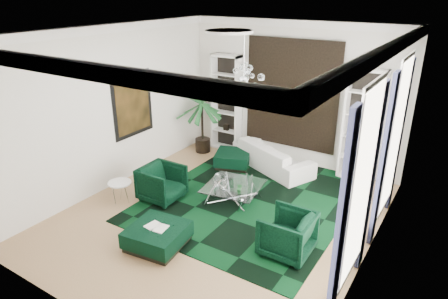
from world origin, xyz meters
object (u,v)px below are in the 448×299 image
Objects in this scene: palm at (202,113)px; ottoman_front at (157,236)px; armchair_left at (162,183)px; side_table at (121,193)px; sofa at (272,156)px; armchair_right at (287,234)px; ottoman_side at (233,159)px; coffee_table at (233,194)px.

ottoman_front is at bearing -65.01° from palm.
side_table is at bearing 131.14° from armchair_left.
armchair_left is (-1.36, -2.89, 0.06)m from sofa.
side_table is at bearing -86.43° from palm.
armchair_right reaches higher than side_table.
ottoman_side is 3.26m from side_table.
palm reaches higher than ottoman_front.
coffee_table is at bearing 115.94° from sofa.
ottoman_side is (-0.96, -0.44, -0.15)m from sofa.
armchair_right is at bearing -44.45° from ottoman_side.
armchair_left reaches higher than ottoman_side.
side_table is (-2.12, -1.40, 0.04)m from coffee_table.
sofa is 1.00× the size of palm.
side_table is at bearing -146.61° from coffee_table.
coffee_table is 0.50× the size of palm.
armchair_right is 1.72× the size of side_table.
coffee_table is 1.20× the size of ottoman_front.
side_table is (-1.78, 0.79, 0.05)m from ottoman_front.
armchair_right is 0.99× the size of ottoman_side.
armchair_right reaches higher than sofa.
palm is at bearing -128.47° from armchair_right.
coffee_table is (0.07, -2.12, -0.14)m from sofa.
side_table is 3.63m from palm.
palm reaches higher than side_table.
sofa is 2.13m from coffee_table.
ottoman_front is 4.84m from palm.
ottoman_side is at bearing 70.51° from side_table.
palm is at bearing 16.27° from armchair_left.
sofa is at bearing -26.50° from armchair_left.
palm reaches higher than ottoman_side.
armchair_right reaches higher than coffee_table.
coffee_table reaches higher than ottoman_side.
coffee_table is (-1.80, 1.10, -0.20)m from armchair_right.
side_table is at bearing 156.00° from ottoman_front.
armchair_right is (1.86, -3.22, 0.06)m from sofa.
palm is (-2.00, 4.29, 1.00)m from ottoman_front.
coffee_table is 2.31× the size of side_table.
side_table is at bearing -86.37° from armchair_right.
armchair_left reaches higher than ottoman_front.
armchair_right is at bearing -97.02° from armchair_left.
armchair_left is at bearing 42.38° from side_table.
side_table is 0.22× the size of palm.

